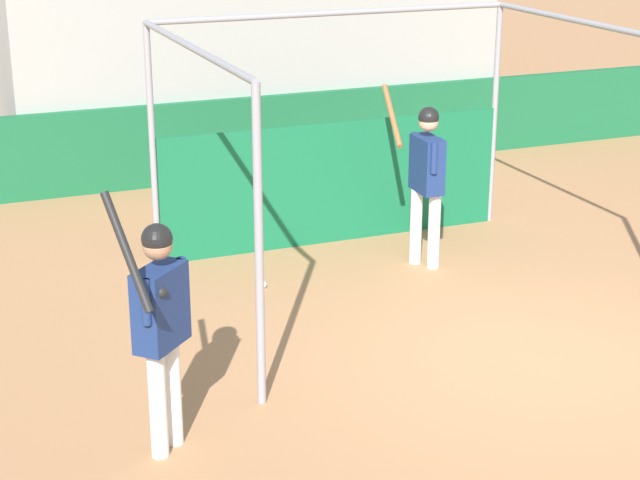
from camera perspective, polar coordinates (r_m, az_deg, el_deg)
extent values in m
plane|color=#A8754C|center=(9.70, 11.21, -6.29)|extent=(60.00, 60.00, 0.00)
cube|color=#196038|center=(15.17, -2.32, 5.63)|extent=(24.00, 0.12, 1.13)
cube|color=#9E9E99|center=(16.89, -4.78, 10.52)|extent=(7.05, 4.00, 3.18)
cube|color=maroon|center=(14.81, -13.11, 7.26)|extent=(0.45, 0.40, 0.10)
cube|color=maroon|center=(14.94, -13.29, 8.25)|extent=(0.45, 0.06, 0.40)
cube|color=maroon|center=(14.90, -11.01, 7.47)|extent=(0.45, 0.40, 0.10)
cube|color=maroon|center=(15.03, -11.21, 8.46)|extent=(0.45, 0.06, 0.40)
cube|color=maroon|center=(15.01, -8.94, 7.68)|extent=(0.45, 0.40, 0.10)
cube|color=maroon|center=(15.14, -9.15, 8.65)|extent=(0.45, 0.06, 0.40)
cube|color=maroon|center=(15.14, -6.90, 7.87)|extent=(0.45, 0.40, 0.10)
cube|color=maroon|center=(15.27, -7.12, 8.84)|extent=(0.45, 0.06, 0.40)
cube|color=maroon|center=(15.29, -4.90, 8.05)|extent=(0.45, 0.40, 0.10)
cube|color=maroon|center=(15.42, -5.12, 9.00)|extent=(0.45, 0.06, 0.40)
cube|color=maroon|center=(15.46, -2.93, 8.21)|extent=(0.45, 0.40, 0.10)
cube|color=maroon|center=(15.59, -3.17, 9.16)|extent=(0.45, 0.06, 0.40)
cube|color=maroon|center=(15.64, -1.01, 8.37)|extent=(0.45, 0.40, 0.10)
cube|color=maroon|center=(15.77, -1.25, 9.30)|extent=(0.45, 0.06, 0.40)
cube|color=maroon|center=(15.85, 0.87, 8.51)|extent=(0.45, 0.40, 0.10)
cube|color=maroon|center=(15.97, 0.62, 9.43)|extent=(0.45, 0.06, 0.40)
cube|color=maroon|center=(16.06, 2.69, 8.63)|extent=(0.45, 0.40, 0.10)
cube|color=maroon|center=(16.19, 2.44, 9.54)|extent=(0.45, 0.06, 0.40)
cube|color=maroon|center=(16.30, 4.47, 8.75)|extent=(0.45, 0.40, 0.10)
cube|color=maroon|center=(16.42, 4.21, 9.65)|extent=(0.45, 0.06, 0.40)
cube|color=maroon|center=(16.55, 6.20, 8.85)|extent=(0.45, 0.40, 0.10)
cube|color=maroon|center=(16.67, 5.94, 9.74)|extent=(0.45, 0.06, 0.40)
cube|color=maroon|center=(15.52, -13.72, 9.24)|extent=(0.45, 0.40, 0.10)
cube|color=maroon|center=(15.66, -13.89, 10.17)|extent=(0.45, 0.06, 0.40)
cube|color=maroon|center=(15.60, -11.70, 9.44)|extent=(0.45, 0.40, 0.10)
cube|color=maroon|center=(15.74, -11.89, 10.36)|extent=(0.45, 0.06, 0.40)
cube|color=maroon|center=(15.71, -9.71, 9.63)|extent=(0.45, 0.40, 0.10)
cube|color=maroon|center=(15.85, -9.90, 10.54)|extent=(0.45, 0.06, 0.40)
cube|color=maroon|center=(15.83, -7.74, 9.80)|extent=(0.45, 0.40, 0.10)
cube|color=maroon|center=(15.97, -7.95, 10.71)|extent=(0.45, 0.06, 0.40)
cube|color=maroon|center=(15.98, -5.81, 9.96)|extent=(0.45, 0.40, 0.10)
cube|color=maroon|center=(16.11, -6.02, 10.85)|extent=(0.45, 0.06, 0.40)
cube|color=maroon|center=(16.14, -3.91, 10.10)|extent=(0.45, 0.40, 0.10)
cube|color=maroon|center=(16.27, -4.13, 10.99)|extent=(0.45, 0.06, 0.40)
cube|color=maroon|center=(16.31, -2.04, 10.23)|extent=(0.45, 0.40, 0.10)
cube|color=maroon|center=(16.45, -2.27, 11.11)|extent=(0.45, 0.06, 0.40)
cube|color=maroon|center=(16.51, -0.22, 10.35)|extent=(0.45, 0.40, 0.10)
cube|color=maroon|center=(16.64, -0.46, 11.22)|extent=(0.45, 0.06, 0.40)
cube|color=maroon|center=(16.72, 1.56, 10.45)|extent=(0.45, 0.40, 0.10)
cube|color=maroon|center=(16.85, 1.32, 11.31)|extent=(0.45, 0.06, 0.40)
cube|color=maroon|center=(16.94, 3.29, 10.54)|extent=(0.45, 0.40, 0.10)
cube|color=maroon|center=(17.07, 3.05, 11.39)|extent=(0.45, 0.06, 0.40)
cube|color=maroon|center=(17.18, 4.98, 10.63)|extent=(0.45, 0.40, 0.10)
cube|color=maroon|center=(17.31, 4.73, 11.46)|extent=(0.45, 0.06, 0.40)
cube|color=maroon|center=(16.24, -14.28, 11.05)|extent=(0.45, 0.40, 0.10)
cube|color=maroon|center=(16.39, -14.44, 11.92)|extent=(0.45, 0.06, 0.40)
cube|color=maroon|center=(16.32, -12.34, 11.24)|extent=(0.45, 0.40, 0.10)
cube|color=maroon|center=(16.47, -12.51, 12.10)|extent=(0.45, 0.06, 0.40)
cube|color=maroon|center=(16.43, -10.42, 11.41)|extent=(0.45, 0.40, 0.10)
cube|color=maroon|center=(16.57, -10.60, 12.26)|extent=(0.45, 0.06, 0.40)
cube|color=maroon|center=(16.55, -8.52, 11.56)|extent=(0.45, 0.40, 0.10)
cube|color=maroon|center=(16.69, -8.72, 12.41)|extent=(0.45, 0.06, 0.40)
cube|color=maroon|center=(16.68, -6.65, 11.70)|extent=(0.45, 0.40, 0.10)
cube|color=maroon|center=(16.83, -6.85, 12.55)|extent=(0.45, 0.06, 0.40)
cube|color=maroon|center=(16.84, -4.81, 11.83)|extent=(0.45, 0.40, 0.10)
cube|color=maroon|center=(17.01, -3.01, 11.94)|extent=(0.45, 0.40, 0.10)
cube|color=maroon|center=(17.19, -1.24, 12.04)|extent=(0.45, 0.40, 0.10)
cube|color=maroon|center=(17.39, 0.50, 12.13)|extent=(0.45, 0.40, 0.10)
cube|color=maroon|center=(17.61, 2.19, 12.20)|extent=(0.45, 0.40, 0.10)
cube|color=maroon|center=(17.84, 3.84, 12.26)|extent=(0.45, 0.40, 0.10)
cylinder|color=gray|center=(8.29, -3.27, -0.56)|extent=(0.07, 0.07, 2.63)
cylinder|color=gray|center=(11.50, -8.92, 4.87)|extent=(0.07, 0.07, 2.63)
cylinder|color=gray|center=(13.06, 9.28, 6.55)|extent=(0.07, 0.07, 2.63)
cylinder|color=gray|center=(9.59, -6.85, 10.15)|extent=(0.06, 3.48, 0.06)
cylinder|color=gray|center=(11.40, 14.20, 11.14)|extent=(0.06, 3.48, 0.06)
cylinder|color=gray|center=(11.89, 0.77, 12.01)|extent=(4.17, 0.06, 0.06)
cube|color=#14663D|center=(12.26, 0.77, 3.06)|extent=(4.10, 0.03, 1.42)
cylinder|color=white|center=(11.58, 6.10, 0.49)|extent=(0.13, 0.13, 0.84)
cylinder|color=white|center=(11.71, 5.14, 0.73)|extent=(0.13, 0.13, 0.84)
cube|color=navy|center=(11.44, 5.73, 4.03)|extent=(0.23, 0.46, 0.60)
sphere|color=tan|center=(11.33, 5.81, 6.30)|extent=(0.21, 0.21, 0.21)
sphere|color=black|center=(11.32, 5.82, 6.53)|extent=(0.22, 0.22, 0.22)
cylinder|color=navy|center=(11.18, 6.10, 4.38)|extent=(0.07, 0.07, 0.33)
cylinder|color=navy|center=(11.59, 5.07, 4.95)|extent=(0.07, 0.07, 0.33)
cylinder|color=brown|center=(11.43, 3.86, 6.64)|extent=(0.21, 0.75, 0.55)
sphere|color=brown|center=(11.57, 5.56, 5.49)|extent=(0.08, 0.08, 0.08)
cylinder|color=white|center=(8.11, -7.86, -8.05)|extent=(0.18, 0.18, 0.85)
cylinder|color=white|center=(7.95, -8.64, -8.65)|extent=(0.18, 0.18, 0.85)
cube|color=navy|center=(7.72, -8.50, -3.56)|extent=(0.48, 0.47, 0.60)
sphere|color=#A37556|center=(7.56, -8.67, -0.29)|extent=(0.21, 0.21, 0.21)
sphere|color=black|center=(7.54, -8.69, 0.06)|extent=(0.22, 0.22, 0.22)
cylinder|color=navy|center=(7.84, -7.38, -2.09)|extent=(0.10, 0.10, 0.33)
cylinder|color=navy|center=(7.47, -9.27, -3.29)|extent=(0.10, 0.10, 0.33)
cylinder|color=black|center=(7.25, -10.27, -0.63)|extent=(0.23, 0.54, 0.75)
sphere|color=black|center=(7.50, -8.48, -2.77)|extent=(0.08, 0.08, 0.08)
sphere|color=white|center=(11.09, -3.05, -2.40)|extent=(0.07, 0.07, 0.07)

